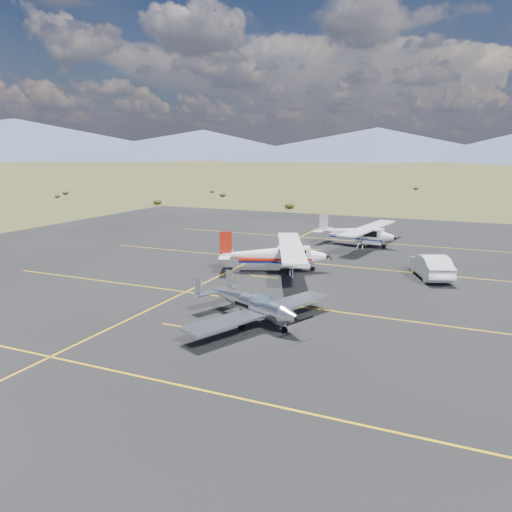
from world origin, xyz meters
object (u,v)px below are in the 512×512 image
Objects in this scene: aircraft_cessna at (275,254)px; aircraft_plain at (357,233)px; aircraft_low_wing at (253,304)px; sedan at (431,266)px.

aircraft_cessna reaches higher than aircraft_plain.
aircraft_low_wing is at bearing -96.73° from aircraft_cessna.
aircraft_cessna reaches higher than aircraft_low_wing.
aircraft_cessna is at bearing -95.83° from aircraft_plain.
aircraft_cessna is 1.02× the size of aircraft_plain.
sedan is (7.56, 13.39, -0.10)m from aircraft_low_wing.
aircraft_low_wing is at bearing -81.79° from aircraft_plain.
aircraft_plain is 2.18× the size of sedan.
aircraft_plain is at bearing 113.01° from aircraft_low_wing.
sedan is at bearing -44.11° from aircraft_plain.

